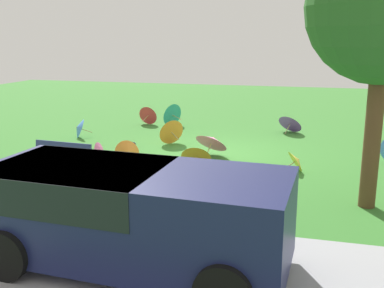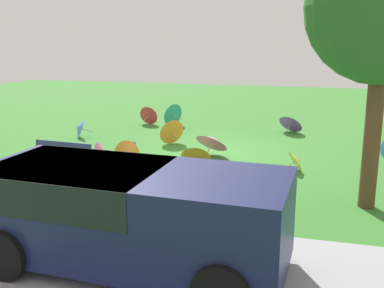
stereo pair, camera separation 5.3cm
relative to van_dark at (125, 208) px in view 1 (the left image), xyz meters
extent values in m
plane|color=#387A2D|center=(-0.03, -7.20, -0.91)|extent=(40.00, 40.00, 0.00)
cube|color=#9E9EA3|center=(-0.03, 0.21, -0.91)|extent=(40.00, 3.71, 0.01)
cube|color=#191E4C|center=(-0.17, 0.01, -0.06)|extent=(4.69, 2.13, 1.35)
cube|color=black|center=(0.75, -0.04, 0.34)|extent=(2.67, 2.05, 0.55)
cylinder|color=black|center=(1.49, 0.87, -0.53)|extent=(0.77, 0.26, 0.76)
cylinder|color=black|center=(1.39, -1.02, -0.53)|extent=(0.77, 0.26, 0.76)
cylinder|color=black|center=(-1.82, -0.86, -0.53)|extent=(0.77, 0.26, 0.76)
cube|color=navy|center=(3.27, -4.00, -0.46)|extent=(1.63, 0.58, 0.05)
cube|color=navy|center=(3.28, -3.80, -0.24)|extent=(1.60, 0.24, 0.45)
cube|color=black|center=(3.90, -4.05, -0.69)|extent=(0.11, 0.41, 0.45)
cube|color=black|center=(2.63, -3.94, -0.69)|extent=(0.11, 0.41, 0.45)
cylinder|color=brown|center=(-3.86, -3.58, 0.64)|extent=(0.34, 0.34, 3.11)
cylinder|color=tan|center=(2.32, -5.40, -0.66)|extent=(0.27, 0.28, 0.17)
cone|color=orange|center=(2.15, -5.22, -0.55)|extent=(0.80, 0.79, 0.71)
sphere|color=tan|center=(2.10, -5.17, -0.53)|extent=(0.06, 0.06, 0.05)
cylinder|color=tan|center=(2.48, -6.04, -0.79)|extent=(0.23, 0.16, 0.24)
cone|color=purple|center=(2.61, -6.13, -0.65)|extent=(0.77, 0.81, 0.53)
sphere|color=tan|center=(2.64, -6.15, -0.61)|extent=(0.06, 0.06, 0.05)
cylinder|color=tan|center=(2.42, -10.77, -0.52)|extent=(0.48, 0.31, 0.13)
cone|color=teal|center=(2.73, -10.96, -0.45)|extent=(0.79, 0.96, 0.93)
sphere|color=tan|center=(2.81, -11.01, -0.43)|extent=(0.05, 0.05, 0.04)
cylinder|color=tan|center=(-2.17, -5.75, -0.74)|extent=(0.28, 0.13, 0.20)
cone|color=yellow|center=(-2.35, -5.82, -0.62)|extent=(0.62, 0.73, 0.58)
sphere|color=tan|center=(-2.39, -5.83, -0.59)|extent=(0.06, 0.05, 0.05)
cylinder|color=tan|center=(0.21, -5.04, -0.72)|extent=(0.06, 0.42, 0.30)
cone|color=orange|center=(0.23, -5.29, -0.54)|extent=(0.86, 0.65, 0.74)
sphere|color=tan|center=(0.24, -5.35, -0.50)|extent=(0.04, 0.05, 0.05)
cylinder|color=tan|center=(4.98, -8.20, -0.68)|extent=(0.35, 0.24, 0.18)
cone|color=#4C8CE5|center=(5.20, -8.06, -0.57)|extent=(0.70, 0.79, 0.69)
sphere|color=tan|center=(5.25, -8.02, -0.54)|extent=(0.06, 0.06, 0.05)
cylinder|color=tan|center=(0.19, -6.50, -0.70)|extent=(0.14, 0.31, 0.42)
cone|color=pink|center=(0.11, -6.70, -0.42)|extent=(1.21, 1.17, 0.74)
sphere|color=tan|center=(0.09, -6.76, -0.34)|extent=(0.05, 0.06, 0.05)
cylinder|color=tan|center=(1.57, -7.73, -0.58)|extent=(0.37, 0.37, 0.17)
cone|color=orange|center=(1.80, -7.96, -0.48)|extent=(0.88, 0.88, 0.86)
sphere|color=tan|center=(1.85, -8.01, -0.46)|extent=(0.06, 0.06, 0.04)
cylinder|color=tan|center=(-1.83, -10.63, -0.74)|extent=(0.18, 0.32, 0.33)
cone|color=purple|center=(-1.94, -10.83, -0.53)|extent=(1.12, 1.06, 0.77)
sphere|color=tan|center=(-1.97, -10.89, -0.47)|extent=(0.05, 0.06, 0.05)
cylinder|color=tan|center=(3.72, -10.75, -0.62)|extent=(0.08, 0.49, 0.18)
cone|color=#D8383F|center=(3.69, -11.04, -0.53)|extent=(0.80, 0.43, 0.77)
sphere|color=tan|center=(3.68, -11.10, -0.51)|extent=(0.04, 0.05, 0.05)
cylinder|color=tan|center=(3.24, -5.30, -0.68)|extent=(0.38, 0.05, 0.12)
cone|color=pink|center=(3.01, -5.32, -0.62)|extent=(0.26, 0.59, 0.58)
sphere|color=tan|center=(2.97, -5.32, -0.61)|extent=(0.05, 0.04, 0.04)
camera|label=1|loc=(-2.64, 5.98, 2.52)|focal=42.57mm
camera|label=2|loc=(-2.69, 5.97, 2.52)|focal=42.57mm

